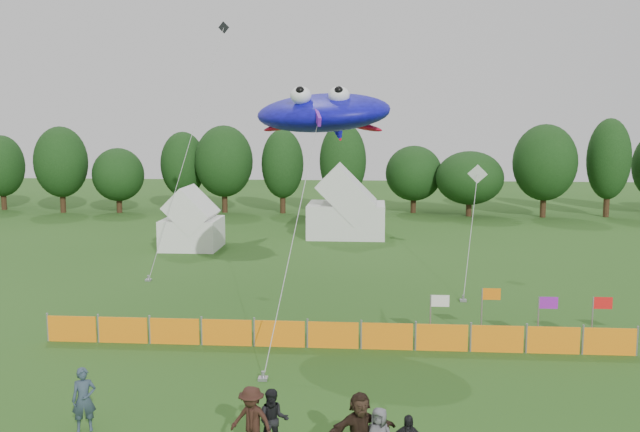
# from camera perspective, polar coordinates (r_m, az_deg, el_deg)

# --- Properties ---
(treeline) EXTENTS (104.57, 8.78, 8.36)m
(treeline) POSITION_cam_1_polar(r_m,az_deg,el_deg) (62.87, 4.25, 3.89)
(treeline) COLOR #382314
(treeline) RESTS_ON ground
(tent_left) EXTENTS (3.69, 3.69, 3.26)m
(tent_left) POSITION_cam_1_polar(r_m,az_deg,el_deg) (47.25, -10.22, -0.61)
(tent_left) COLOR white
(tent_left) RESTS_ON ground
(tent_right) EXTENTS (5.59, 4.47, 3.94)m
(tent_right) POSITION_cam_1_polar(r_m,az_deg,el_deg) (51.25, 2.14, 0.55)
(tent_right) COLOR silver
(tent_right) RESTS_ON ground
(barrier_fence) EXTENTS (21.90, 0.06, 1.00)m
(barrier_fence) POSITION_cam_1_polar(r_m,az_deg,el_deg) (26.79, 1.04, -9.51)
(barrier_fence) COLOR orange
(barrier_fence) RESTS_ON ground
(flag_row) EXTENTS (8.73, 0.69, 2.01)m
(flag_row) POSITION_cam_1_polar(r_m,az_deg,el_deg) (28.34, 17.35, -7.19)
(flag_row) COLOR gray
(flag_row) RESTS_ON ground
(spectator_a) EXTENTS (0.76, 0.63, 1.77)m
(spectator_a) POSITION_cam_1_polar(r_m,az_deg,el_deg) (21.03, -18.36, -13.76)
(spectator_a) COLOR #2D3D4B
(spectator_a) RESTS_ON ground
(spectator_b) EXTENTS (0.90, 0.76, 1.66)m
(spectator_b) POSITION_cam_1_polar(r_m,az_deg,el_deg) (18.93, -3.76, -16.04)
(spectator_b) COLOR black
(spectator_b) RESTS_ON ground
(spectator_c) EXTENTS (1.33, 1.03, 1.81)m
(spectator_c) POSITION_cam_1_polar(r_m,az_deg,el_deg) (18.77, -5.50, -16.02)
(spectator_c) COLOR black
(spectator_c) RESTS_ON ground
(spectator_f) EXTENTS (1.82, 1.19, 1.88)m
(spectator_f) POSITION_cam_1_polar(r_m,az_deg,el_deg) (18.19, 3.21, -16.69)
(spectator_f) COLOR black
(spectator_f) RESTS_ON ground
(stingray_kite) EXTENTS (7.55, 15.62, 9.80)m
(stingray_kite) POSITION_cam_1_polar(r_m,az_deg,el_deg) (30.05, 0.32, 8.22)
(stingray_kite) COLOR #110EC7
(stingray_kite) RESTS_ON ground
(small_kite_white) EXTENTS (2.35, 8.51, 5.90)m
(small_kite_white) POSITION_cam_1_polar(r_m,az_deg,el_deg) (39.11, 12.19, 0.61)
(small_kite_white) COLOR silver
(small_kite_white) RESTS_ON ground
(small_kite_dark) EXTENTS (3.14, 7.94, 14.27)m
(small_kite_dark) POSITION_cam_1_polar(r_m,az_deg,el_deg) (41.18, -10.34, 6.03)
(small_kite_dark) COLOR black
(small_kite_dark) RESTS_ON ground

